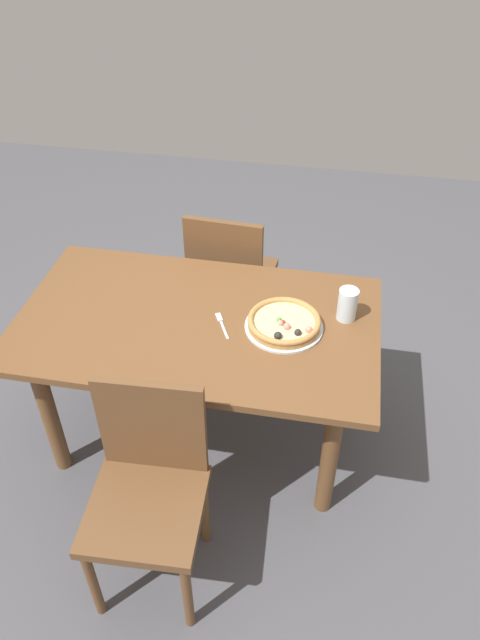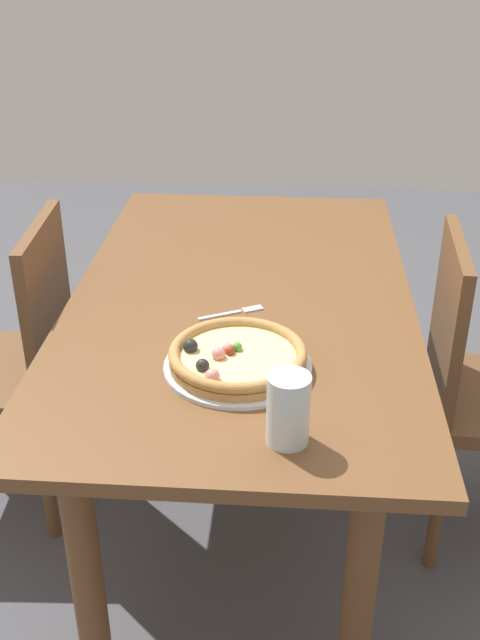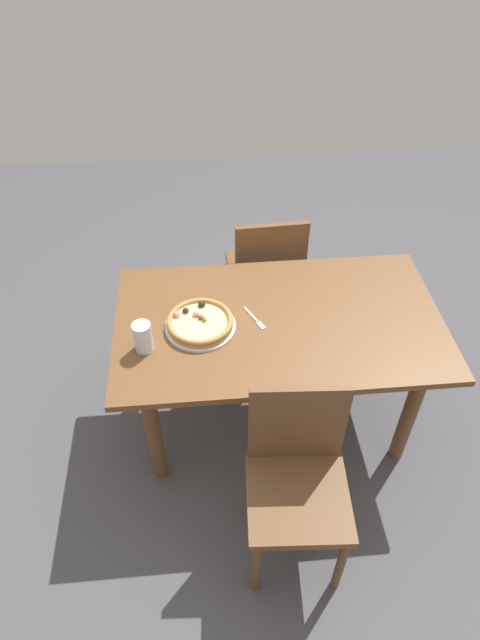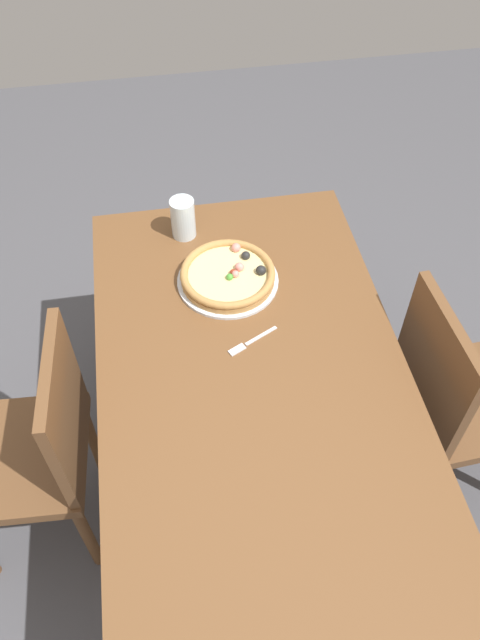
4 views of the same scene
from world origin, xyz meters
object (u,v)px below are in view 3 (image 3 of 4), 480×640
at_px(chair_near, 266,272).
at_px(pizza, 200,322).
at_px(plate, 200,326).
at_px(drinking_glass, 143,337).
at_px(fork, 256,320).
at_px(chair_far, 297,475).
at_px(dining_table, 278,336).

distance_m(chair_near, pizza, 0.81).
height_order(plate, drinking_glass, drinking_glass).
distance_m(fork, drinking_glass, 0.51).
bearing_deg(drinking_glass, chair_far, 138.63).
bearing_deg(chair_far, dining_table, -87.17).
xyz_separation_m(dining_table, pizza, (0.35, 0.01, 0.14)).
bearing_deg(chair_near, fork, -104.92).
xyz_separation_m(chair_near, pizza, (0.38, 0.65, 0.27)).
bearing_deg(plate, chair_near, -120.18).
xyz_separation_m(chair_near, plate, (0.38, 0.66, 0.24)).
bearing_deg(chair_far, chair_near, -88.10).
relative_size(dining_table, drinking_glass, 10.63).
bearing_deg(drinking_glass, dining_table, -168.08).
bearing_deg(pizza, drinking_glass, 24.86).
height_order(chair_near, pizza, chair_near).
distance_m(chair_near, drinking_glass, 1.03).
xyz_separation_m(chair_near, drinking_glass, (0.62, 0.77, 0.31)).
relative_size(chair_near, drinking_glass, 6.34).
relative_size(dining_table, chair_near, 1.68).
xyz_separation_m(plate, drinking_glass, (0.24, 0.11, 0.06)).
bearing_deg(chair_near, chair_far, -94.76).
distance_m(dining_table, fork, 0.15).
relative_size(plate, drinking_glass, 2.27).
xyz_separation_m(pizza, fork, (-0.25, -0.02, -0.03)).
bearing_deg(fork, drinking_glass, -101.30).
xyz_separation_m(dining_table, chair_near, (-0.03, -0.64, -0.13)).
xyz_separation_m(chair_near, chair_far, (0.04, 1.28, 0.00)).
xyz_separation_m(chair_far, drinking_glass, (0.58, -0.52, 0.31)).
xyz_separation_m(fork, drinking_glass, (0.49, 0.13, 0.07)).
distance_m(dining_table, pizza, 0.38).
distance_m(dining_table, drinking_glass, 0.63).
bearing_deg(chair_near, drinking_glass, -132.20).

